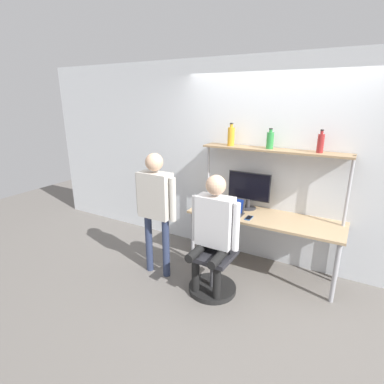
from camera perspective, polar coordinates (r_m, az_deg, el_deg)
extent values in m
plane|color=slate|center=(3.95, 11.34, -16.45)|extent=(12.00, 12.00, 0.00)
cube|color=silver|center=(4.04, 15.61, 4.92)|extent=(8.00, 0.06, 2.70)
cube|color=tan|center=(3.89, 13.59, -4.74)|extent=(1.90, 0.63, 0.03)
cylinder|color=#A5A5AA|center=(4.14, 0.15, -8.58)|extent=(0.05, 0.05, 0.73)
cylinder|color=#A5A5AA|center=(3.71, 25.61, -13.76)|extent=(0.05, 0.05, 0.73)
cylinder|color=#A5A5AA|center=(4.55, 3.35, -6.10)|extent=(0.05, 0.05, 0.73)
cylinder|color=#A5A5AA|center=(4.17, 26.24, -10.36)|extent=(0.05, 0.05, 0.73)
cube|color=#997A56|center=(3.83, 15.22, 7.72)|extent=(1.81, 0.27, 0.02)
cylinder|color=#B2B2B7|center=(4.32, 3.04, -1.30)|extent=(0.04, 0.04, 1.59)
cylinder|color=#B2B2B7|center=(3.92, 26.87, -5.29)|extent=(0.04, 0.04, 1.59)
cylinder|color=#333338|center=(4.12, 10.54, -2.99)|extent=(0.22, 0.22, 0.01)
cylinder|color=#333338|center=(4.09, 10.59, -2.11)|extent=(0.06, 0.06, 0.12)
cube|color=#333338|center=(4.03, 10.81, 1.09)|extent=(0.57, 0.01, 0.37)
cube|color=black|center=(4.02, 10.78, 1.07)|extent=(0.55, 0.02, 0.35)
cube|color=#333338|center=(3.88, 7.36, -4.10)|extent=(0.31, 0.20, 0.01)
cube|color=black|center=(3.87, 7.28, -4.09)|extent=(0.27, 0.11, 0.00)
cube|color=#333338|center=(3.91, 7.80, -2.42)|extent=(0.31, 0.08, 0.19)
cube|color=navy|center=(3.90, 7.77, -2.47)|extent=(0.28, 0.06, 0.17)
cube|color=#264C8C|center=(3.78, 10.77, -4.88)|extent=(0.07, 0.15, 0.01)
cube|color=black|center=(3.78, 10.77, -4.80)|extent=(0.06, 0.13, 0.00)
cylinder|color=black|center=(3.74, 3.88, -17.76)|extent=(0.56, 0.56, 0.06)
cylinder|color=#4C4C51|center=(3.61, 3.95, -14.86)|extent=(0.06, 0.06, 0.39)
cube|color=#26262B|center=(3.50, 4.03, -11.82)|extent=(0.47, 0.47, 0.05)
cube|color=#26262B|center=(3.56, 5.67, -6.86)|extent=(0.41, 0.05, 0.45)
cylinder|color=black|center=(3.54, 0.67, -15.66)|extent=(0.09, 0.09, 0.50)
cylinder|color=black|center=(3.44, 4.75, -16.82)|extent=(0.09, 0.09, 0.50)
cylinder|color=black|center=(3.41, 0.94, -11.28)|extent=(0.10, 0.38, 0.10)
cylinder|color=black|center=(3.31, 5.11, -12.34)|extent=(0.10, 0.38, 0.10)
cube|color=silver|center=(3.35, 4.40, -5.57)|extent=(0.41, 0.20, 0.58)
cylinder|color=silver|center=(3.46, 0.62, -5.01)|extent=(0.08, 0.08, 0.55)
cylinder|color=silver|center=(3.26, 8.40, -6.63)|extent=(0.08, 0.08, 0.55)
sphere|color=#D8AD8C|center=(3.21, 4.57, 1.33)|extent=(0.22, 0.22, 0.22)
cylinder|color=#2D3856|center=(3.97, -8.19, -9.56)|extent=(0.09, 0.09, 0.79)
cylinder|color=#2D3856|center=(3.82, -4.97, -10.52)|extent=(0.09, 0.09, 0.79)
cube|color=beige|center=(3.63, -6.98, -0.59)|extent=(0.41, 0.20, 0.56)
cylinder|color=beige|center=(3.79, -10.01, -0.24)|extent=(0.08, 0.08, 0.53)
cylinder|color=beige|center=(3.50, -3.68, -1.47)|extent=(0.08, 0.08, 0.53)
sphere|color=#D8AD8C|center=(3.53, -7.22, 5.67)|extent=(0.21, 0.21, 0.21)
cylinder|color=#2D8C3F|center=(3.83, 14.64, 9.46)|extent=(0.09, 0.09, 0.20)
cylinder|color=#2D8C3F|center=(3.81, 14.77, 11.21)|extent=(0.04, 0.04, 0.04)
cylinder|color=black|center=(3.81, 14.80, 11.58)|extent=(0.04, 0.04, 0.01)
cylinder|color=maroon|center=(3.72, 23.28, 8.48)|extent=(0.07, 0.07, 0.21)
cylinder|color=maroon|center=(3.71, 23.51, 10.37)|extent=(0.03, 0.03, 0.04)
cylinder|color=black|center=(3.70, 23.56, 10.77)|extent=(0.04, 0.04, 0.01)
cylinder|color=gold|center=(3.99, 7.45, 10.42)|extent=(0.09, 0.09, 0.23)
cylinder|color=gold|center=(3.97, 7.53, 12.40)|extent=(0.04, 0.04, 0.04)
cylinder|color=black|center=(3.97, 7.55, 12.81)|extent=(0.04, 0.04, 0.01)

